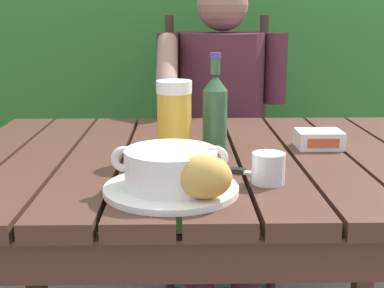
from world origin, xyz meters
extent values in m
cube|color=#492B21|center=(-0.41, 0.00, 0.71)|extent=(0.13, 0.90, 0.04)
cube|color=#492B21|center=(-0.27, 0.00, 0.71)|extent=(0.13, 0.90, 0.04)
cube|color=#492B21|center=(-0.14, 0.00, 0.71)|extent=(0.13, 0.90, 0.04)
cube|color=#492B21|center=(0.00, 0.00, 0.71)|extent=(0.13, 0.90, 0.04)
cube|color=#492B21|center=(0.14, 0.00, 0.71)|extent=(0.13, 0.90, 0.04)
cube|color=#492B21|center=(0.27, 0.00, 0.71)|extent=(0.13, 0.90, 0.04)
cube|color=#492B21|center=(0.41, 0.00, 0.71)|extent=(0.13, 0.90, 0.04)
cube|color=#492B21|center=(0.00, -0.42, 0.65)|extent=(1.18, 0.03, 0.08)
cube|color=#492B21|center=(0.00, 0.42, 0.65)|extent=(1.18, 0.03, 0.08)
cube|color=#492B21|center=(-0.57, 0.41, 0.34)|extent=(0.06, 0.06, 0.69)
cube|color=#492B21|center=(0.57, 0.41, 0.34)|extent=(0.06, 0.06, 0.69)
cube|color=#32752F|center=(0.00, 1.48, 0.93)|extent=(2.95, 0.60, 1.85)
cylinder|color=#4C3823|center=(-0.23, 1.63, 1.13)|extent=(0.10, 0.10, 2.26)
cylinder|color=#412525|center=(0.29, 0.64, 0.23)|extent=(0.04, 0.04, 0.47)
cylinder|color=#412525|center=(-0.11, 0.64, 0.23)|extent=(0.04, 0.04, 0.47)
cylinder|color=#412525|center=(0.29, 1.02, 0.23)|extent=(0.04, 0.04, 0.47)
cylinder|color=#412525|center=(-0.11, 1.02, 0.23)|extent=(0.04, 0.04, 0.47)
cube|color=#412525|center=(0.09, 0.83, 0.48)|extent=(0.44, 0.42, 0.02)
cylinder|color=#412525|center=(0.29, 1.02, 0.76)|extent=(0.04, 0.04, 0.58)
cylinder|color=#412525|center=(-0.11, 1.02, 0.76)|extent=(0.04, 0.04, 0.58)
cube|color=#412525|center=(0.09, 1.02, 0.67)|extent=(0.40, 0.02, 0.04)
cube|color=#412525|center=(0.09, 1.02, 0.82)|extent=(0.40, 0.02, 0.04)
cube|color=#412525|center=(0.09, 1.02, 0.97)|extent=(0.40, 0.02, 0.04)
cylinder|color=#502532|center=(0.17, 0.53, 0.23)|extent=(0.11, 0.11, 0.45)
cylinder|color=#502532|center=(0.17, 0.63, 0.51)|extent=(0.13, 0.40, 0.13)
cylinder|color=#502532|center=(0.00, 0.53, 0.23)|extent=(0.11, 0.11, 0.45)
cylinder|color=#502532|center=(0.00, 0.63, 0.51)|extent=(0.13, 0.40, 0.13)
cylinder|color=#502532|center=(0.09, 0.73, 0.75)|extent=(0.32, 0.32, 0.48)
sphere|color=#8F6659|center=(0.09, 0.73, 1.09)|extent=(0.19, 0.19, 0.19)
sphere|color=black|center=(0.09, 0.73, 1.11)|extent=(0.18, 0.18, 0.18)
cylinder|color=#502532|center=(0.29, 0.71, 0.86)|extent=(0.08, 0.08, 0.26)
cylinder|color=#502532|center=(-0.11, 0.71, 0.86)|extent=(0.08, 0.08, 0.26)
cylinder|color=#8F6659|center=(-0.11, 0.55, 0.89)|extent=(0.07, 0.25, 0.21)
cylinder|color=white|center=(-0.08, -0.29, 0.73)|extent=(0.26, 0.26, 0.01)
cylinder|color=white|center=(-0.08, -0.29, 0.77)|extent=(0.18, 0.18, 0.07)
cylinder|color=#C86B1F|center=(-0.08, -0.29, 0.79)|extent=(0.16, 0.16, 0.01)
torus|color=white|center=(-0.17, -0.29, 0.79)|extent=(0.05, 0.01, 0.05)
torus|color=white|center=(0.00, -0.29, 0.79)|extent=(0.05, 0.01, 0.05)
ellipsoid|color=gold|center=(-0.02, -0.36, 0.78)|extent=(0.11, 0.09, 0.08)
cylinder|color=gold|center=(-0.08, -0.04, 0.80)|extent=(0.08, 0.08, 0.16)
cylinder|color=white|center=(-0.08, -0.04, 0.89)|extent=(0.08, 0.08, 0.03)
cylinder|color=#315B38|center=(0.02, 0.01, 0.80)|extent=(0.06, 0.06, 0.15)
cone|color=#315B38|center=(0.02, 0.01, 0.90)|extent=(0.06, 0.06, 0.04)
cylinder|color=#315B38|center=(0.02, 0.01, 0.94)|extent=(0.02, 0.02, 0.04)
cylinder|color=#4C3A9B|center=(0.02, 0.01, 0.96)|extent=(0.03, 0.03, 0.01)
cylinder|color=silver|center=(0.11, -0.24, 0.76)|extent=(0.07, 0.07, 0.06)
cube|color=white|center=(0.29, 0.05, 0.75)|extent=(0.11, 0.09, 0.04)
cube|color=#DB5231|center=(0.29, 0.01, 0.75)|extent=(0.08, 0.00, 0.02)
cube|color=silver|center=(0.10, -0.18, 0.73)|extent=(0.11, 0.06, 0.00)
cube|color=black|center=(0.04, -0.16, 0.73)|extent=(0.06, 0.04, 0.01)
camera|label=1|loc=(-0.06, -1.25, 1.06)|focal=49.15mm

